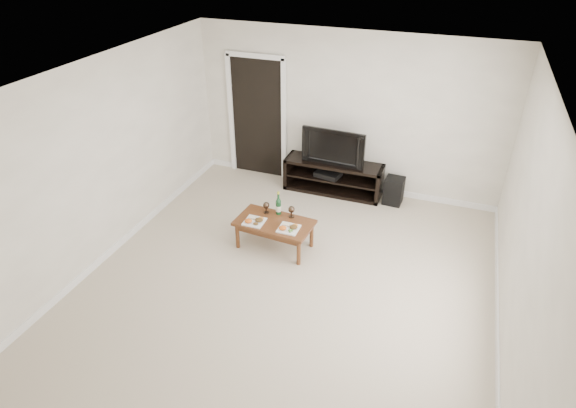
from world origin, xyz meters
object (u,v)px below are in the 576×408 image
(media_console, at_px, (333,177))
(subwoofer, at_px, (394,191))
(television, at_px, (335,145))
(coffee_table, at_px, (275,234))

(media_console, relative_size, subwoofer, 3.71)
(television, distance_m, coffee_table, 1.94)
(subwoofer, relative_size, coffee_table, 0.42)
(television, xyz_separation_m, subwoofer, (1.01, -0.01, -0.63))
(media_console, distance_m, coffee_table, 1.84)
(media_console, height_order, coffee_table, media_console)
(media_console, bearing_deg, coffee_table, -100.55)
(television, distance_m, subwoofer, 1.19)
(media_console, relative_size, coffee_table, 1.54)
(television, height_order, coffee_table, television)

